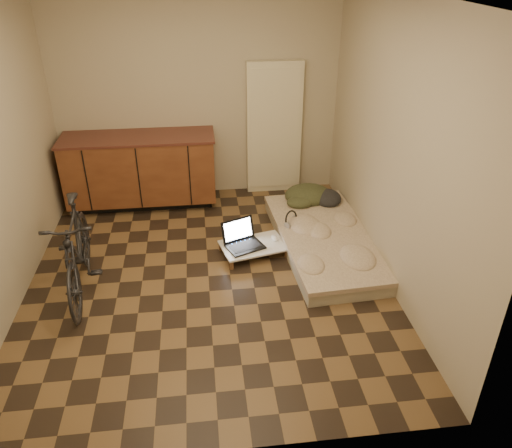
{
  "coord_description": "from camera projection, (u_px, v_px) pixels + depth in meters",
  "views": [
    {
      "loc": [
        -0.02,
        -4.14,
        2.93
      ],
      "look_at": [
        0.49,
        0.04,
        0.55
      ],
      "focal_mm": 35.0,
      "sensor_mm": 36.0,
      "label": 1
    }
  ],
  "objects": [
    {
      "name": "laptop",
      "position": [
        243.0,
        241.0,
        5.3
      ],
      "size": [
        0.47,
        0.45,
        0.26
      ],
      "rotation": [
        0.0,
        0.0,
        0.4
      ],
      "color": "black",
      "rests_on": "lap_desk"
    },
    {
      "name": "futon",
      "position": [
        325.0,
        240.0,
        5.47
      ],
      "size": [
        1.09,
        2.07,
        0.17
      ],
      "rotation": [
        0.0,
        0.0,
        0.06
      ],
      "color": "#A89F86",
      "rests_on": "ground"
    },
    {
      "name": "clothing_pile",
      "position": [
        313.0,
        190.0,
        6.08
      ],
      "size": [
        0.63,
        0.54,
        0.24
      ],
      "primitive_type": null,
      "rotation": [
        0.0,
        0.0,
        0.06
      ],
      "color": "#323720",
      "rests_on": "futon"
    },
    {
      "name": "appliance_panel",
      "position": [
        274.0,
        129.0,
        6.38
      ],
      "size": [
        0.7,
        0.1,
        1.7
      ],
      "primitive_type": "cube",
      "color": "beige",
      "rests_on": "ground"
    },
    {
      "name": "cabinets",
      "position": [
        141.0,
        170.0,
        6.19
      ],
      "size": [
        1.84,
        0.62,
        0.91
      ],
      "color": "black",
      "rests_on": "ground"
    },
    {
      "name": "bicycle",
      "position": [
        76.0,
        246.0,
        4.6
      ],
      "size": [
        0.58,
        1.55,
        0.98
      ],
      "primitive_type": "imported",
      "rotation": [
        0.0,
        0.0,
        0.09
      ],
      "color": "black",
      "rests_on": "ground"
    },
    {
      "name": "room_shell",
      "position": [
        202.0,
        155.0,
        4.38
      ],
      "size": [
        3.5,
        4.0,
        2.6
      ],
      "color": "brown",
      "rests_on": "ground"
    },
    {
      "name": "mouse",
      "position": [
        275.0,
        238.0,
        5.42
      ],
      "size": [
        0.09,
        0.12,
        0.04
      ],
      "primitive_type": "ellipsoid",
      "rotation": [
        0.0,
        0.0,
        0.2
      ],
      "color": "white",
      "rests_on": "lap_desk"
    },
    {
      "name": "headphones",
      "position": [
        291.0,
        218.0,
        5.57
      ],
      "size": [
        0.3,
        0.29,
        0.15
      ],
      "primitive_type": null,
      "rotation": [
        0.0,
        0.0,
        0.72
      ],
      "color": "black",
      "rests_on": "futon"
    },
    {
      "name": "lap_desk",
      "position": [
        253.0,
        246.0,
        5.33
      ],
      "size": [
        0.76,
        0.58,
        0.11
      ],
      "rotation": [
        0.0,
        0.0,
        0.23
      ],
      "color": "brown",
      "rests_on": "ground"
    }
  ]
}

